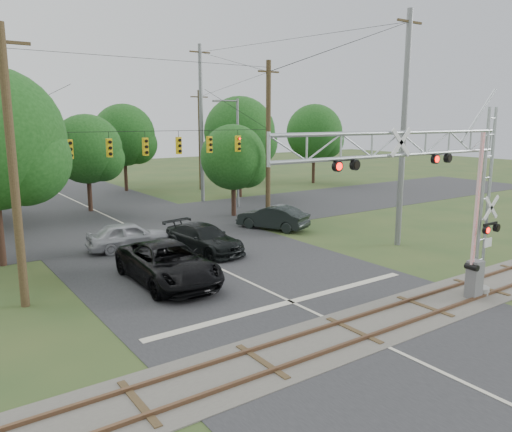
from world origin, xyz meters
TOP-DOWN VIEW (x-y plane):
  - ground at (0.00, 0.00)m, footprint 160.00×160.00m
  - road_main at (0.00, 10.00)m, footprint 14.00×90.00m
  - road_cross at (0.00, 24.00)m, footprint 90.00×12.00m
  - railroad_track at (0.00, 2.00)m, footprint 90.00×3.20m
  - crossing_gantry at (3.74, 1.63)m, footprint 11.76×1.00m
  - traffic_signal_span at (0.88, 20.00)m, footprint 19.34×0.36m
  - pickup_black at (-3.03, 10.70)m, footprint 3.16×6.65m
  - car_dark at (0.94, 14.46)m, footprint 3.10×5.72m
  - sedan_silver at (-2.28, 17.38)m, footprint 4.96×2.42m
  - suv_dark at (7.73, 17.06)m, footprint 3.55×5.19m
  - streetlight at (10.27, 25.55)m, footprint 2.41×0.25m
  - utility_poles at (3.30, 22.83)m, footprint 26.74×28.17m
  - treeline at (-0.35, 32.23)m, footprint 59.75×29.24m

SIDE VIEW (x-z plane):
  - ground at x=0.00m, z-range 0.00..0.00m
  - road_main at x=0.00m, z-range 0.00..0.02m
  - road_cross at x=0.00m, z-range 0.00..0.02m
  - railroad_track at x=0.00m, z-range -0.05..0.11m
  - car_dark at x=0.94m, z-range 0.00..1.57m
  - suv_dark at x=7.73m, z-range 0.00..1.62m
  - sedan_silver at x=-2.28m, z-range 0.00..1.63m
  - pickup_black at x=-3.03m, z-range 0.00..1.83m
  - crossing_gantry at x=3.74m, z-range 0.94..8.80m
  - streetlight at x=10.27m, z-range 0.54..9.59m
  - treeline at x=-0.35m, z-range 0.71..10.68m
  - traffic_signal_span at x=0.88m, z-range 0.00..11.50m
  - utility_poles at x=3.30m, z-range -0.78..13.01m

